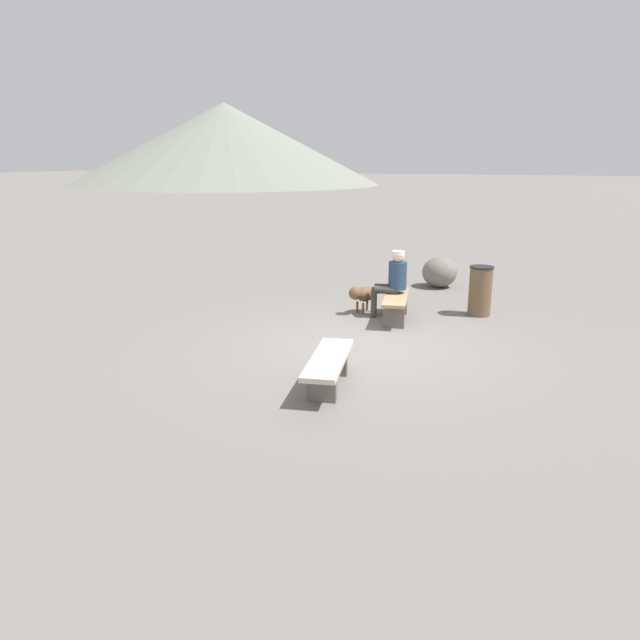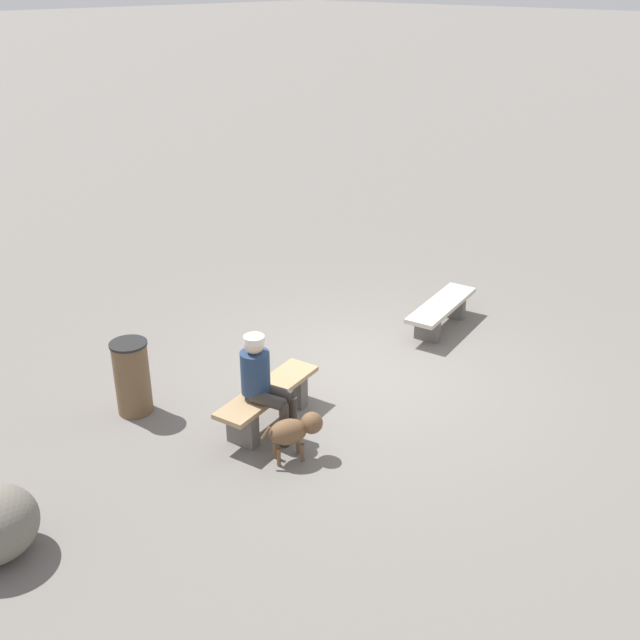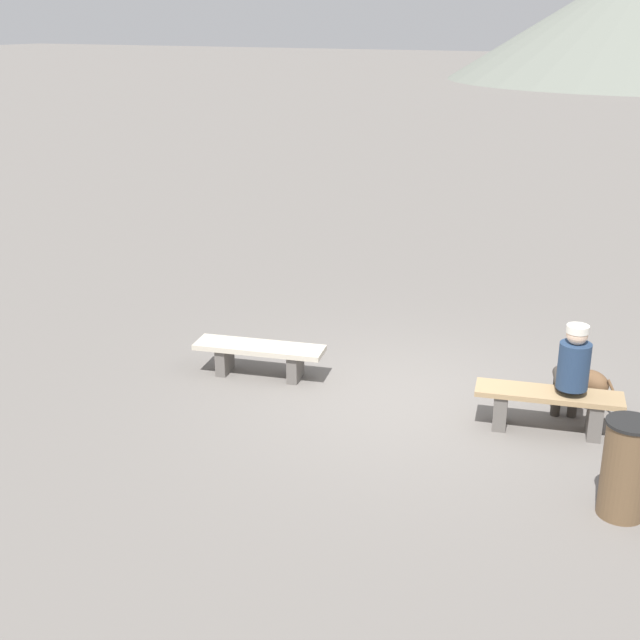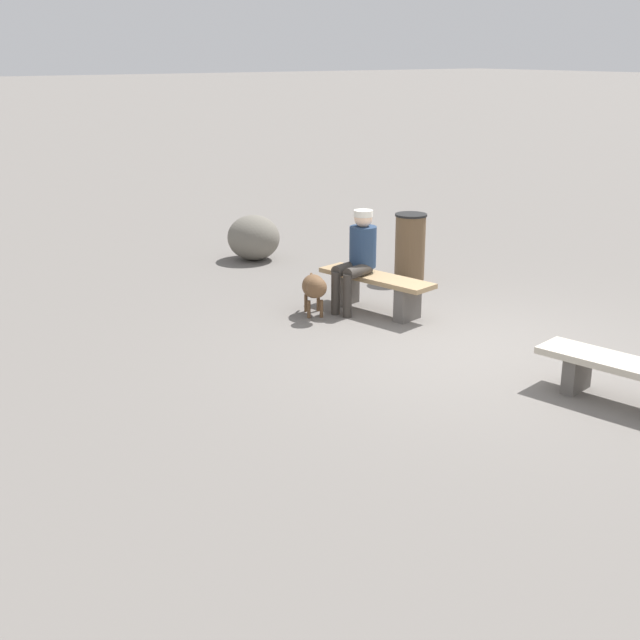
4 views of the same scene
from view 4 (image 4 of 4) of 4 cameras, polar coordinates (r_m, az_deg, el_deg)
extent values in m
cube|color=slate|center=(9.55, 9.97, -2.11)|extent=(210.00, 210.00, 0.06)
cube|color=#605B56|center=(8.58, 16.93, -3.47)|extent=(0.20, 0.39, 0.35)
cube|color=beige|center=(8.33, 19.95, -2.88)|extent=(1.72, 0.77, 0.07)
cube|color=#605B56|center=(10.40, 5.92, 1.10)|extent=(0.22, 0.39, 0.41)
cube|color=#605B56|center=(11.02, 1.76, 2.15)|extent=(0.22, 0.39, 0.41)
cube|color=#A3845B|center=(10.63, 3.81, 2.86)|extent=(1.64, 0.73, 0.06)
cylinder|color=navy|center=(10.69, 2.91, 4.96)|extent=(0.34, 0.34, 0.52)
sphere|color=beige|center=(10.62, 2.94, 6.86)|extent=(0.23, 0.23, 0.23)
cylinder|color=silver|center=(10.60, 2.94, 7.20)|extent=(0.24, 0.24, 0.08)
cylinder|color=#38332D|center=(10.64, 1.79, 3.48)|extent=(0.26, 0.45, 0.15)
cylinder|color=#38332D|center=(10.55, 1.05, 1.82)|extent=(0.11, 0.11, 0.55)
cylinder|color=#38332D|center=(10.53, 2.59, 3.32)|extent=(0.26, 0.45, 0.15)
cylinder|color=#38332D|center=(10.44, 1.86, 1.64)|extent=(0.11, 0.11, 0.55)
ellipsoid|color=brown|center=(10.52, -0.44, 2.29)|extent=(0.51, 0.45, 0.29)
sphere|color=brown|center=(10.24, -0.22, 2.19)|extent=(0.25, 0.25, 0.25)
cylinder|color=brown|center=(10.47, 0.10, 0.77)|extent=(0.04, 0.04, 0.22)
cylinder|color=brown|center=(10.45, -0.76, 0.73)|extent=(0.04, 0.04, 0.22)
cylinder|color=brown|center=(10.73, -0.12, 1.19)|extent=(0.04, 0.04, 0.22)
cylinder|color=brown|center=(10.71, -0.95, 1.15)|extent=(0.04, 0.04, 0.22)
cylinder|color=brown|center=(10.75, -0.62, 2.87)|extent=(0.12, 0.08, 0.15)
cylinder|color=brown|center=(12.22, 6.09, 4.86)|extent=(0.43, 0.43, 0.92)
cylinder|color=black|center=(12.13, 6.16, 7.06)|extent=(0.46, 0.46, 0.03)
ellipsoid|color=#6B665B|center=(13.38, -4.50, 5.56)|extent=(0.98, 0.95, 0.71)
camera|label=1|loc=(9.57, 71.05, 4.49)|focal=33.62mm
camera|label=2|loc=(13.22, -34.59, 22.73)|focal=41.72mm
camera|label=3|loc=(17.84, 24.72, 20.08)|focal=47.16mm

